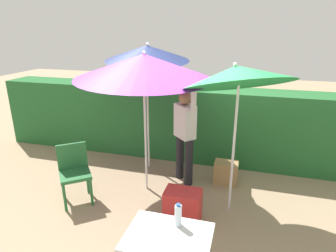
# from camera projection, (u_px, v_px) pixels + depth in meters

# --- Properties ---
(ground_plane) EXTENTS (24.00, 24.00, 0.00)m
(ground_plane) POSITION_uv_depth(u_px,v_px,m) (163.00, 197.00, 4.59)
(ground_plane) COLOR #9E8466
(hedge_row) EXTENTS (8.00, 0.70, 1.44)m
(hedge_row) POSITION_uv_depth(u_px,v_px,m) (186.00, 123.00, 5.86)
(hedge_row) COLOR #23602D
(hedge_row) RESTS_ON ground_plane
(umbrella_rainbow) EXTENTS (1.46, 1.47, 2.35)m
(umbrella_rainbow) POSITION_uv_depth(u_px,v_px,m) (147.00, 53.00, 4.92)
(umbrella_rainbow) COLOR silver
(umbrella_rainbow) RESTS_ON ground_plane
(umbrella_orange) EXTENTS (2.06, 2.05, 2.24)m
(umbrella_orange) POSITION_uv_depth(u_px,v_px,m) (144.00, 67.00, 4.21)
(umbrella_orange) COLOR silver
(umbrella_orange) RESTS_ON ground_plane
(umbrella_yellow) EXTENTS (1.52, 1.46, 2.39)m
(umbrella_yellow) POSITION_uv_depth(u_px,v_px,m) (237.00, 76.00, 3.65)
(umbrella_yellow) COLOR silver
(umbrella_yellow) RESTS_ON ground_plane
(person_vendor) EXTENTS (0.46, 0.45, 1.88)m
(person_vendor) POSITION_uv_depth(u_px,v_px,m) (185.00, 131.00, 4.79)
(person_vendor) COLOR black
(person_vendor) RESTS_ON ground_plane
(chair_plastic) EXTENTS (0.62, 0.62, 0.89)m
(chair_plastic) POSITION_uv_depth(u_px,v_px,m) (74.00, 170.00, 4.39)
(chair_plastic) COLOR #236633
(chair_plastic) RESTS_ON ground_plane
(cooler_box) EXTENTS (0.49, 0.32, 0.48)m
(cooler_box) POSITION_uv_depth(u_px,v_px,m) (183.00, 207.00, 3.95)
(cooler_box) COLOR red
(cooler_box) RESTS_ON ground_plane
(crate_cardboard) EXTENTS (0.40, 0.28, 0.39)m
(crate_cardboard) POSITION_uv_depth(u_px,v_px,m) (226.00, 173.00, 4.96)
(crate_cardboard) COLOR #9E7A4C
(crate_cardboard) RESTS_ON ground_plane
(folding_table) EXTENTS (0.80, 0.60, 0.73)m
(folding_table) POSITION_uv_depth(u_px,v_px,m) (168.00, 243.00, 2.71)
(folding_table) COLOR #4C4C51
(folding_table) RESTS_ON ground_plane
(bottle_water) EXTENTS (0.07, 0.07, 0.24)m
(bottle_water) POSITION_uv_depth(u_px,v_px,m) (178.00, 215.00, 2.79)
(bottle_water) COLOR silver
(bottle_water) RESTS_ON folding_table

